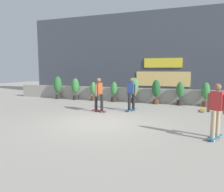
% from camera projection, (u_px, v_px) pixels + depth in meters
% --- Properties ---
extents(ground_plane, '(48.00, 48.00, 0.00)m').
position_uv_depth(ground_plane, '(99.00, 123.00, 8.68)').
color(ground_plane, '#A8A093').
extents(planter_wall, '(18.00, 0.40, 0.90)m').
position_uv_depth(planter_wall, '(136.00, 95.00, 14.22)').
color(planter_wall, gray).
rests_on(planter_wall, ground).
extents(building_backdrop, '(20.00, 2.08, 6.50)m').
position_uv_depth(building_backdrop, '(148.00, 55.00, 17.61)').
color(building_backdrop, '#424751').
rests_on(building_backdrop, ground).
extents(potted_plant_0, '(0.57, 0.57, 1.62)m').
position_uv_depth(potted_plant_0, '(58.00, 86.00, 15.66)').
color(potted_plant_0, '#2D2823').
rests_on(potted_plant_0, ground).
extents(potted_plant_1, '(0.52, 0.52, 1.51)m').
position_uv_depth(potted_plant_1, '(75.00, 87.00, 15.18)').
color(potted_plant_1, '#2D2823').
rests_on(potted_plant_1, ground).
extents(potted_plant_2, '(0.40, 0.40, 1.27)m').
position_uv_depth(potted_plant_2, '(93.00, 90.00, 14.73)').
color(potted_plant_2, brown).
rests_on(potted_plant_2, ground).
extents(potted_plant_3, '(0.42, 0.42, 1.31)m').
position_uv_depth(potted_plant_3, '(114.00, 91.00, 14.22)').
color(potted_plant_3, '#2D2823').
rests_on(potted_plant_3, ground).
extents(potted_plant_4, '(0.56, 0.56, 1.60)m').
position_uv_depth(potted_plant_4, '(134.00, 88.00, 13.74)').
color(potted_plant_4, '#2D2823').
rests_on(potted_plant_4, ground).
extents(potted_plant_5, '(0.51, 0.51, 1.48)m').
position_uv_depth(potted_plant_5, '(156.00, 90.00, 13.28)').
color(potted_plant_5, brown).
rests_on(potted_plant_5, ground).
extents(potted_plant_6, '(0.46, 0.46, 1.38)m').
position_uv_depth(potted_plant_6, '(180.00, 92.00, 12.81)').
color(potted_plant_6, '#2D2823').
rests_on(potted_plant_6, ground).
extents(potted_plant_7, '(0.46, 0.46, 1.38)m').
position_uv_depth(potted_plant_7, '(206.00, 93.00, 12.34)').
color(potted_plant_7, brown).
rests_on(potted_plant_7, ground).
extents(skater_by_wall_left, '(0.53, 0.82, 1.70)m').
position_uv_depth(skater_by_wall_left, '(131.00, 93.00, 10.99)').
color(skater_by_wall_left, '#266699').
rests_on(skater_by_wall_left, ground).
extents(skater_far_right, '(0.82, 0.55, 1.70)m').
position_uv_depth(skater_far_right, '(99.00, 93.00, 10.77)').
color(skater_far_right, maroon).
rests_on(skater_far_right, ground).
extents(skater_by_wall_right, '(0.52, 0.81, 1.70)m').
position_uv_depth(skater_by_wall_right, '(216.00, 109.00, 6.52)').
color(skater_by_wall_right, '#266699').
rests_on(skater_by_wall_right, ground).
extents(skateboard_near_camera, '(0.21, 0.80, 0.08)m').
position_uv_depth(skateboard_near_camera, '(202.00, 110.00, 11.01)').
color(skateboard_near_camera, '#BF8C26').
rests_on(skateboard_near_camera, ground).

